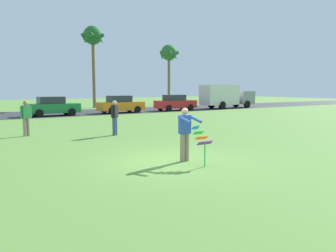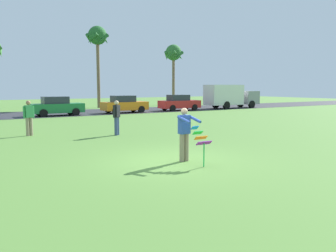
{
  "view_description": "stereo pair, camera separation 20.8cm",
  "coord_description": "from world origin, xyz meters",
  "px_view_note": "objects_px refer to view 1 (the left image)",
  "views": [
    {
      "loc": [
        -6.02,
        -9.06,
        2.4
      ],
      "look_at": [
        0.25,
        0.78,
        1.05
      ],
      "focal_mm": 36.32,
      "sensor_mm": 36.0,
      "label": 1
    },
    {
      "loc": [
        -5.84,
        -9.17,
        2.4
      ],
      "look_at": [
        0.25,
        0.78,
        1.05
      ],
      "focal_mm": 36.32,
      "sensor_mm": 36.0,
      "label": 2
    }
  ],
  "objects_px": {
    "person_kite_flyer": "(185,132)",
    "person_walker_near": "(26,117)",
    "person_walker_far": "(115,117)",
    "parked_truck_grey_van": "(225,96)",
    "parked_car_orange": "(120,105)",
    "palm_tree_centre_far": "(93,39)",
    "parked_car_red": "(175,103)",
    "kite_held": "(202,139)",
    "palm_tree_far_left": "(169,55)",
    "parked_car_green": "(53,107)"
  },
  "relations": [
    {
      "from": "person_kite_flyer",
      "to": "person_walker_near",
      "type": "relative_size",
      "value": 1.0
    },
    {
      "from": "person_kite_flyer",
      "to": "person_walker_far",
      "type": "bearing_deg",
      "value": 85.75
    },
    {
      "from": "parked_truck_grey_van",
      "to": "parked_car_orange",
      "type": "bearing_deg",
      "value": -180.0
    },
    {
      "from": "person_kite_flyer",
      "to": "person_walker_near",
      "type": "bearing_deg",
      "value": 110.3
    },
    {
      "from": "palm_tree_centre_far",
      "to": "person_walker_near",
      "type": "distance_m",
      "value": 23.64
    },
    {
      "from": "parked_car_red",
      "to": "kite_held",
      "type": "bearing_deg",
      "value": -121.83
    },
    {
      "from": "parked_truck_grey_van",
      "to": "person_walker_far",
      "type": "distance_m",
      "value": 23.36
    },
    {
      "from": "palm_tree_centre_far",
      "to": "palm_tree_far_left",
      "type": "xyz_separation_m",
      "value": [
        10.79,
        0.95,
        -1.17
      ]
    },
    {
      "from": "kite_held",
      "to": "person_walker_near",
      "type": "height_order",
      "value": "person_walker_near"
    },
    {
      "from": "person_kite_flyer",
      "to": "palm_tree_centre_far",
      "type": "relative_size",
      "value": 0.19
    },
    {
      "from": "parked_car_orange",
      "to": "person_walker_near",
      "type": "relative_size",
      "value": 2.46
    },
    {
      "from": "palm_tree_centre_far",
      "to": "person_walker_far",
      "type": "height_order",
      "value": "palm_tree_centre_far"
    },
    {
      "from": "parked_car_green",
      "to": "parked_car_orange",
      "type": "xyz_separation_m",
      "value": [
        6.13,
        -0.0,
        0.0
      ]
    },
    {
      "from": "kite_held",
      "to": "palm_tree_centre_far",
      "type": "relative_size",
      "value": 0.13
    },
    {
      "from": "parked_car_orange",
      "to": "palm_tree_centre_far",
      "type": "relative_size",
      "value": 0.46
    },
    {
      "from": "parked_truck_grey_van",
      "to": "palm_tree_centre_far",
      "type": "xyz_separation_m",
      "value": [
        -12.12,
        8.66,
        6.34
      ]
    },
    {
      "from": "parked_car_orange",
      "to": "person_walker_near",
      "type": "distance_m",
      "value": 15.12
    },
    {
      "from": "parked_truck_grey_van",
      "to": "palm_tree_centre_far",
      "type": "relative_size",
      "value": 0.73
    },
    {
      "from": "parked_car_red",
      "to": "parked_truck_grey_van",
      "type": "distance_m",
      "value": 6.75
    },
    {
      "from": "parked_truck_grey_van",
      "to": "person_walker_near",
      "type": "height_order",
      "value": "parked_truck_grey_van"
    },
    {
      "from": "person_kite_flyer",
      "to": "parked_car_orange",
      "type": "xyz_separation_m",
      "value": [
        6.89,
        20.02,
        -0.18
      ]
    },
    {
      "from": "person_walker_far",
      "to": "person_walker_near",
      "type": "bearing_deg",
      "value": 151.01
    },
    {
      "from": "person_walker_far",
      "to": "parked_truck_grey_van",
      "type": "bearing_deg",
      "value": 34.69
    },
    {
      "from": "kite_held",
      "to": "palm_tree_far_left",
      "type": "distance_m",
      "value": 35.96
    },
    {
      "from": "kite_held",
      "to": "parked_car_green",
      "type": "xyz_separation_m",
      "value": [
        0.7,
        20.8,
        -0.04
      ]
    },
    {
      "from": "parked_car_orange",
      "to": "parked_car_red",
      "type": "bearing_deg",
      "value": 0.02
    },
    {
      "from": "parked_car_red",
      "to": "parked_truck_grey_van",
      "type": "bearing_deg",
      "value": -0.01
    },
    {
      "from": "person_kite_flyer",
      "to": "palm_tree_centre_far",
      "type": "bearing_deg",
      "value": 75.19
    },
    {
      "from": "person_kite_flyer",
      "to": "palm_tree_far_left",
      "type": "height_order",
      "value": "palm_tree_far_left"
    },
    {
      "from": "parked_car_orange",
      "to": "person_walker_near",
      "type": "xyz_separation_m",
      "value": [
        -10.15,
        -11.21,
        0.16
      ]
    },
    {
      "from": "parked_car_red",
      "to": "person_walker_far",
      "type": "xyz_separation_m",
      "value": [
        -12.48,
        -13.29,
        0.16
      ]
    },
    {
      "from": "palm_tree_centre_far",
      "to": "person_walker_near",
      "type": "xyz_separation_m",
      "value": [
        -10.84,
        -19.87,
        -6.82
      ]
    },
    {
      "from": "kite_held",
      "to": "parked_car_red",
      "type": "relative_size",
      "value": 0.28
    },
    {
      "from": "parked_car_orange",
      "to": "palm_tree_centre_far",
      "type": "distance_m",
      "value": 11.14
    },
    {
      "from": "parked_car_green",
      "to": "parked_car_red",
      "type": "bearing_deg",
      "value": 0.01
    },
    {
      "from": "parked_car_green",
      "to": "person_walker_far",
      "type": "bearing_deg",
      "value": -91.12
    },
    {
      "from": "parked_car_red",
      "to": "palm_tree_centre_far",
      "type": "xyz_separation_m",
      "value": [
        -5.4,
        8.66,
        6.98
      ]
    },
    {
      "from": "person_walker_near",
      "to": "person_walker_far",
      "type": "relative_size",
      "value": 1.0
    },
    {
      "from": "palm_tree_far_left",
      "to": "person_walker_far",
      "type": "bearing_deg",
      "value": -127.96
    },
    {
      "from": "parked_car_red",
      "to": "palm_tree_far_left",
      "type": "distance_m",
      "value": 12.46
    },
    {
      "from": "person_kite_flyer",
      "to": "person_walker_far",
      "type": "xyz_separation_m",
      "value": [
        0.5,
        6.73,
        -0.02
      ]
    },
    {
      "from": "person_kite_flyer",
      "to": "kite_held",
      "type": "height_order",
      "value": "person_kite_flyer"
    },
    {
      "from": "parked_car_green",
      "to": "person_walker_near",
      "type": "distance_m",
      "value": 11.91
    },
    {
      "from": "parked_car_red",
      "to": "parked_truck_grey_van",
      "type": "height_order",
      "value": "parked_truck_grey_van"
    },
    {
      "from": "kite_held",
      "to": "parked_car_green",
      "type": "distance_m",
      "value": 20.81
    },
    {
      "from": "person_walker_near",
      "to": "palm_tree_centre_far",
      "type": "bearing_deg",
      "value": 61.39
    },
    {
      "from": "parked_car_green",
      "to": "person_walker_far",
      "type": "height_order",
      "value": "person_walker_far"
    },
    {
      "from": "kite_held",
      "to": "person_walker_far",
      "type": "height_order",
      "value": "person_walker_far"
    },
    {
      "from": "kite_held",
      "to": "person_walker_far",
      "type": "xyz_separation_m",
      "value": [
        0.44,
        7.51,
        0.12
      ]
    },
    {
      "from": "person_walker_near",
      "to": "person_walker_far",
      "type": "bearing_deg",
      "value": -28.99
    }
  ]
}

